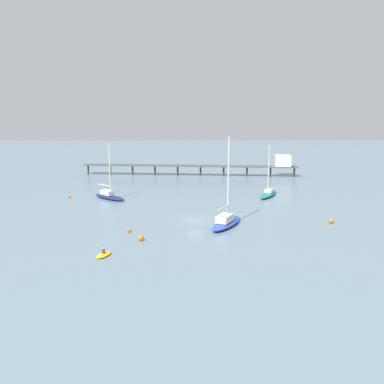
{
  "coord_description": "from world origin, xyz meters",
  "views": [
    {
      "loc": [
        -2.18,
        -67.19,
        18.11
      ],
      "look_at": [
        0.0,
        17.62,
        1.5
      ],
      "focal_mm": 38.32,
      "sensor_mm": 36.0,
      "label": 1
    }
  ],
  "objects_px": {
    "mooring_buoy_inner": "(69,196)",
    "mooring_buoy_far": "(129,230)",
    "sailboat_blue": "(226,221)",
    "mooring_buoy_mid": "(141,238)",
    "mooring_buoy_outer": "(331,221)",
    "sailboat_navy": "(109,195)",
    "sailboat_teal": "(269,193)",
    "dinghy_yellow": "(104,255)",
    "pier": "(234,164)"
  },
  "relations": [
    {
      "from": "sailboat_navy",
      "to": "mooring_buoy_mid",
      "type": "bearing_deg",
      "value": -71.79
    },
    {
      "from": "pier",
      "to": "sailboat_teal",
      "type": "xyz_separation_m",
      "value": [
        3.97,
        -28.99,
        -2.9
      ]
    },
    {
      "from": "mooring_buoy_mid",
      "to": "dinghy_yellow",
      "type": "bearing_deg",
      "value": -123.23
    },
    {
      "from": "pier",
      "to": "dinghy_yellow",
      "type": "distance_m",
      "value": 70.72
    },
    {
      "from": "sailboat_navy",
      "to": "mooring_buoy_far",
      "type": "bearing_deg",
      "value": -73.64
    },
    {
      "from": "mooring_buoy_outer",
      "to": "mooring_buoy_far",
      "type": "height_order",
      "value": "mooring_buoy_outer"
    },
    {
      "from": "mooring_buoy_inner",
      "to": "sailboat_blue",
      "type": "bearing_deg",
      "value": -36.71
    },
    {
      "from": "mooring_buoy_outer",
      "to": "pier",
      "type": "bearing_deg",
      "value": 100.8
    },
    {
      "from": "sailboat_navy",
      "to": "dinghy_yellow",
      "type": "relative_size",
      "value": 3.9
    },
    {
      "from": "mooring_buoy_inner",
      "to": "mooring_buoy_outer",
      "type": "bearing_deg",
      "value": -24.04
    },
    {
      "from": "sailboat_blue",
      "to": "mooring_buoy_far",
      "type": "relative_size",
      "value": 24.44
    },
    {
      "from": "sailboat_teal",
      "to": "sailboat_blue",
      "type": "bearing_deg",
      "value": -116.6
    },
    {
      "from": "mooring_buoy_outer",
      "to": "mooring_buoy_inner",
      "type": "bearing_deg",
      "value": 155.96
    },
    {
      "from": "pier",
      "to": "mooring_buoy_mid",
      "type": "distance_m",
      "value": 63.34
    },
    {
      "from": "sailboat_navy",
      "to": "mooring_buoy_outer",
      "type": "relative_size",
      "value": 14.23
    },
    {
      "from": "mooring_buoy_outer",
      "to": "sailboat_navy",
      "type": "bearing_deg",
      "value": 153.17
    },
    {
      "from": "sailboat_navy",
      "to": "mooring_buoy_outer",
      "type": "xyz_separation_m",
      "value": [
        40.13,
        -20.3,
        -0.34
      ]
    },
    {
      "from": "sailboat_blue",
      "to": "sailboat_navy",
      "type": "bearing_deg",
      "value": 135.9
    },
    {
      "from": "dinghy_yellow",
      "to": "mooring_buoy_far",
      "type": "bearing_deg",
      "value": 79.8
    },
    {
      "from": "mooring_buoy_inner",
      "to": "mooring_buoy_outer",
      "type": "distance_m",
      "value": 53.56
    },
    {
      "from": "mooring_buoy_outer",
      "to": "mooring_buoy_far",
      "type": "distance_m",
      "value": 33.18
    },
    {
      "from": "sailboat_navy",
      "to": "sailboat_blue",
      "type": "relative_size",
      "value": 0.83
    },
    {
      "from": "pier",
      "to": "mooring_buoy_outer",
      "type": "relative_size",
      "value": 74.13
    },
    {
      "from": "sailboat_teal",
      "to": "mooring_buoy_outer",
      "type": "relative_size",
      "value": 13.32
    },
    {
      "from": "sailboat_blue",
      "to": "mooring_buoy_mid",
      "type": "height_order",
      "value": "sailboat_blue"
    },
    {
      "from": "sailboat_teal",
      "to": "dinghy_yellow",
      "type": "distance_m",
      "value": 47.06
    },
    {
      "from": "dinghy_yellow",
      "to": "mooring_buoy_inner",
      "type": "height_order",
      "value": "dinghy_yellow"
    },
    {
      "from": "sailboat_blue",
      "to": "mooring_buoy_mid",
      "type": "bearing_deg",
      "value": -151.47
    },
    {
      "from": "mooring_buoy_outer",
      "to": "mooring_buoy_mid",
      "type": "bearing_deg",
      "value": -164.38
    },
    {
      "from": "mooring_buoy_outer",
      "to": "sailboat_teal",
      "type": "bearing_deg",
      "value": 104.64
    },
    {
      "from": "mooring_buoy_inner",
      "to": "mooring_buoy_far",
      "type": "height_order",
      "value": "mooring_buoy_far"
    },
    {
      "from": "sailboat_teal",
      "to": "mooring_buoy_mid",
      "type": "relative_size",
      "value": 14.0
    },
    {
      "from": "sailboat_blue",
      "to": "mooring_buoy_inner",
      "type": "height_order",
      "value": "sailboat_blue"
    },
    {
      "from": "mooring_buoy_far",
      "to": "mooring_buoy_inner",
      "type": "bearing_deg",
      "value": 121.46
    },
    {
      "from": "sailboat_teal",
      "to": "pier",
      "type": "bearing_deg",
      "value": 97.8
    },
    {
      "from": "mooring_buoy_mid",
      "to": "pier",
      "type": "bearing_deg",
      "value": 70.73
    },
    {
      "from": "sailboat_navy",
      "to": "mooring_buoy_far",
      "type": "distance_m",
      "value": 25.7
    },
    {
      "from": "dinghy_yellow",
      "to": "mooring_buoy_mid",
      "type": "relative_size",
      "value": 3.83
    },
    {
      "from": "mooring_buoy_far",
      "to": "mooring_buoy_outer",
      "type": "bearing_deg",
      "value": 7.55
    },
    {
      "from": "sailboat_blue",
      "to": "sailboat_teal",
      "type": "bearing_deg",
      "value": 63.4
    },
    {
      "from": "mooring_buoy_outer",
      "to": "mooring_buoy_mid",
      "type": "xyz_separation_m",
      "value": [
        -30.63,
        -8.57,
        -0.02
      ]
    },
    {
      "from": "dinghy_yellow",
      "to": "mooring_buoy_inner",
      "type": "xyz_separation_m",
      "value": [
        -14.12,
        36.73,
        0.07
      ]
    },
    {
      "from": "sailboat_navy",
      "to": "mooring_buoy_far",
      "type": "relative_size",
      "value": 20.22
    },
    {
      "from": "sailboat_teal",
      "to": "mooring_buoy_inner",
      "type": "distance_m",
      "value": 43.13
    },
    {
      "from": "sailboat_blue",
      "to": "mooring_buoy_outer",
      "type": "xyz_separation_m",
      "value": [
        17.63,
        1.5,
        -0.45
      ]
    },
    {
      "from": "sailboat_blue",
      "to": "mooring_buoy_outer",
      "type": "relative_size",
      "value": 17.19
    },
    {
      "from": "pier",
      "to": "mooring_buoy_outer",
      "type": "distance_m",
      "value": 52.17
    },
    {
      "from": "pier",
      "to": "sailboat_teal",
      "type": "distance_m",
      "value": 29.41
    },
    {
      "from": "sailboat_navy",
      "to": "dinghy_yellow",
      "type": "bearing_deg",
      "value": -81.38
    },
    {
      "from": "mooring_buoy_mid",
      "to": "sailboat_navy",
      "type": "bearing_deg",
      "value": 108.21
    }
  ]
}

